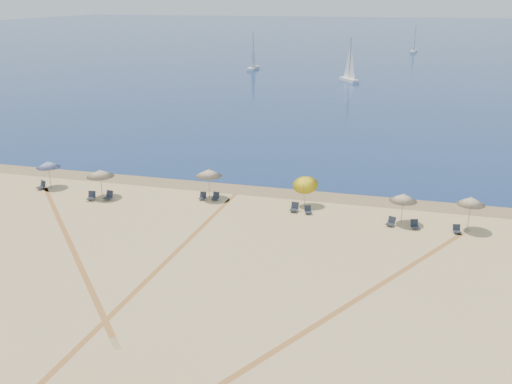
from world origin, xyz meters
TOP-DOWN VIEW (x-y plane):
  - ground at (0.00, 0.00)m, footprint 160.00×160.00m
  - ocean at (0.00, 225.00)m, footprint 500.00×500.00m
  - wet_sand at (0.00, 24.00)m, footprint 500.00×500.00m
  - umbrella_0 at (-18.72, 20.16)m, footprint 2.03×2.03m
  - umbrella_1 at (-13.08, 19.07)m, footprint 2.27×2.27m
  - umbrella_2 at (-4.29, 21.06)m, footprint 2.21×2.21m
  - umbrella_3 at (3.68, 21.32)m, footprint 2.03×2.07m
  - umbrella_4 at (11.23, 19.58)m, footprint 2.02×2.02m
  - umbrella_5 at (15.87, 19.53)m, footprint 1.96×1.96m
  - chair_0 at (-19.17, 19.51)m, footprint 0.80×0.86m
  - chair_1 at (-13.57, 18.20)m, footprint 0.70×0.79m
  - chair_2 at (-12.24, 18.63)m, footprint 0.72×0.80m
  - chair_3 at (-4.71, 20.61)m, footprint 0.56×0.65m
  - chair_4 at (-3.65, 20.79)m, footprint 0.57×0.66m
  - chair_5 at (3.13, 19.93)m, footprint 0.65×0.74m
  - chair_6 at (4.23, 19.75)m, footprint 0.71×0.76m
  - chair_7 at (10.51, 18.93)m, footprint 0.74×0.80m
  - chair_8 at (12.18, 18.83)m, footprint 0.72×0.78m
  - chair_9 at (15.08, 18.76)m, footprint 0.61×0.68m
  - sailboat_0 at (13.16, 152.46)m, footprint 2.02×5.37m
  - sailboat_1 at (-22.25, 102.62)m, footprint 1.44×5.58m
  - sailboat_3 at (0.48, 90.02)m, footprint 4.30×5.37m
  - tire_tracks at (-1.93, 9.52)m, footprint 59.55×43.78m

SIDE VIEW (x-z plane):
  - ground at x=0.00m, z-range 0.00..0.00m
  - tire_tracks at x=-1.93m, z-range 0.00..0.00m
  - wet_sand at x=0.00m, z-range 0.00..0.00m
  - ocean at x=0.00m, z-range 0.01..0.01m
  - chair_9 at x=15.08m, z-range -0.04..0.57m
  - chair_6 at x=4.23m, z-range -0.04..0.58m
  - chair_3 at x=-4.71m, z-range -0.04..0.59m
  - chair_4 at x=-3.65m, z-range -0.04..0.61m
  - chair_8 at x=12.18m, z-range -0.04..0.62m
  - chair_7 at x=10.51m, z-range -0.04..0.62m
  - chair_0 at x=-19.17m, z-range -0.04..0.67m
  - chair_5 at x=3.13m, z-range -0.04..0.67m
  - chair_1 at x=-13.57m, z-range -0.04..0.68m
  - chair_2 at x=-12.24m, z-range -0.04..0.69m
  - umbrella_3 at x=3.68m, z-range 0.64..3.33m
  - umbrella_4 at x=11.23m, z-range 0.85..3.24m
  - umbrella_1 at x=-13.08m, z-range 0.87..3.30m
  - umbrella_0 at x=-18.72m, z-range 0.87..3.31m
  - umbrella_2 at x=-4.29m, z-range 0.94..3.51m
  - umbrella_5 at x=15.87m, z-range 0.95..3.53m
  - sailboat_0 at x=13.16m, z-range -1.54..6.26m
  - sailboat_3 at x=0.48m, z-range -1.63..6.63m
  - sailboat_1 at x=-22.25m, z-range -1.64..6.67m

